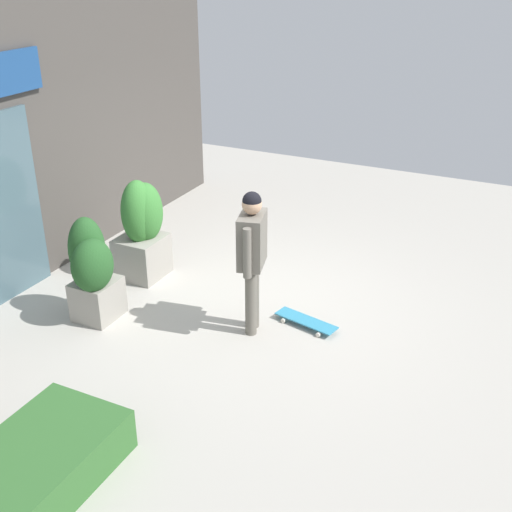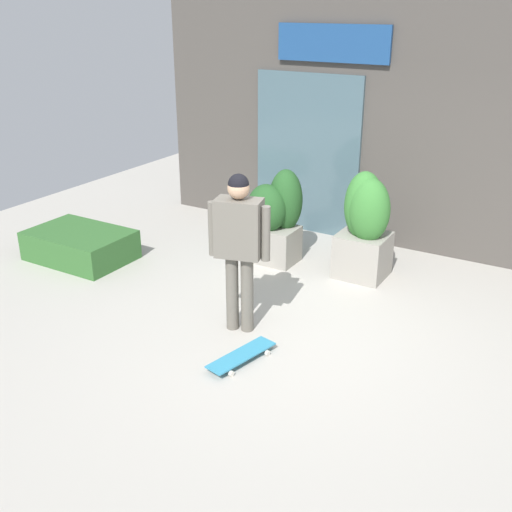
{
  "view_description": "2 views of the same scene",
  "coord_description": "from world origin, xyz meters",
  "px_view_note": "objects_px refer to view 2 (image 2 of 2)",
  "views": [
    {
      "loc": [
        -6.24,
        -3.06,
        3.98
      ],
      "look_at": [
        -0.37,
        -0.2,
        0.86
      ],
      "focal_mm": 45.38,
      "sensor_mm": 36.0,
      "label": 1
    },
    {
      "loc": [
        2.5,
        -5.0,
        3.2
      ],
      "look_at": [
        -0.37,
        -0.2,
        0.86
      ],
      "focal_mm": 42.86,
      "sensor_mm": 36.0,
      "label": 2
    }
  ],
  "objects_px": {
    "skateboarder": "(239,237)",
    "planter_box_left": "(277,216)",
    "planter_box_right": "(365,225)",
    "skateboard": "(241,355)"
  },
  "relations": [
    {
      "from": "skateboarder",
      "to": "planter_box_left",
      "type": "height_order",
      "value": "skateboarder"
    },
    {
      "from": "skateboard",
      "to": "planter_box_left",
      "type": "height_order",
      "value": "planter_box_left"
    },
    {
      "from": "planter_box_left",
      "to": "skateboard",
      "type": "bearing_deg",
      "value": -68.58
    },
    {
      "from": "skateboard",
      "to": "planter_box_right",
      "type": "height_order",
      "value": "planter_box_right"
    },
    {
      "from": "skateboard",
      "to": "planter_box_left",
      "type": "bearing_deg",
      "value": -145.92
    },
    {
      "from": "skateboard",
      "to": "planter_box_right",
      "type": "xyz_separation_m",
      "value": [
        0.26,
        2.42,
        0.62
      ]
    },
    {
      "from": "planter_box_left",
      "to": "skateboarder",
      "type": "bearing_deg",
      "value": -72.63
    },
    {
      "from": "skateboarder",
      "to": "planter_box_left",
      "type": "relative_size",
      "value": 1.36
    },
    {
      "from": "planter_box_left",
      "to": "planter_box_right",
      "type": "bearing_deg",
      "value": 5.71
    },
    {
      "from": "skateboarder",
      "to": "planter_box_right",
      "type": "relative_size",
      "value": 1.25
    }
  ]
}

